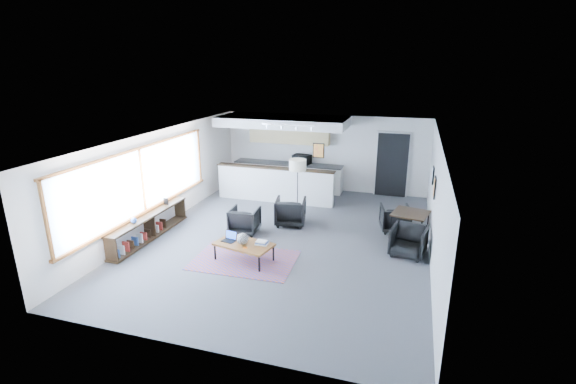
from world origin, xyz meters
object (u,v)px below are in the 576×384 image
(laptop, at_px, (230,238))
(dining_chair_near, at_px, (408,242))
(floor_lamp, at_px, (298,167))
(armchair_right, at_px, (291,210))
(dining_chair_far, at_px, (395,219))
(coffee_table, at_px, (244,245))
(dining_table, at_px, (410,215))
(ceramic_pot, at_px, (243,239))
(book_stack, at_px, (262,243))
(armchair_left, at_px, (245,219))
(microwave, at_px, (302,158))

(laptop, height_order, dining_chair_near, dining_chair_near)
(floor_lamp, height_order, dining_chair_near, floor_lamp)
(armchair_right, height_order, dining_chair_far, armchair_right)
(coffee_table, distance_m, dining_table, 4.25)
(ceramic_pot, bearing_deg, dining_table, 34.10)
(ceramic_pot, height_order, book_stack, ceramic_pot)
(floor_lamp, bearing_deg, dining_chair_near, -28.89)
(book_stack, distance_m, dining_chair_near, 3.39)
(coffee_table, height_order, laptop, laptop)
(armchair_left, distance_m, dining_chair_far, 3.98)
(armchair_right, distance_m, dining_table, 3.17)
(armchair_left, distance_m, dining_chair_near, 4.15)
(armchair_left, bearing_deg, coffee_table, 107.88)
(dining_chair_far, bearing_deg, coffee_table, 28.79)
(coffee_table, distance_m, book_stack, 0.41)
(armchair_left, distance_m, microwave, 4.18)
(microwave, bearing_deg, armchair_left, -86.81)
(microwave, bearing_deg, dining_chair_far, -30.84)
(laptop, height_order, book_stack, laptop)
(ceramic_pot, height_order, dining_chair_far, ceramic_pot)
(book_stack, height_order, dining_chair_far, dining_chair_far)
(armchair_right, relative_size, dining_table, 0.82)
(coffee_table, bearing_deg, armchair_right, 93.23)
(ceramic_pot, height_order, microwave, microwave)
(armchair_left, xyz_separation_m, armchair_right, (0.99, 0.90, 0.04))
(dining_chair_near, bearing_deg, microwave, 142.15)
(armchair_left, height_order, armchair_right, armchair_right)
(coffee_table, height_order, armchair_right, armchair_right)
(floor_lamp, xyz_separation_m, microwave, (-0.55, 2.50, -0.34))
(book_stack, height_order, microwave, microwave)
(floor_lamp, distance_m, dining_chair_far, 3.02)
(book_stack, bearing_deg, dining_chair_near, 22.31)
(armchair_left, xyz_separation_m, microwave, (0.44, 4.08, 0.76))
(armchair_right, height_order, dining_chair_near, armchair_right)
(microwave, bearing_deg, dining_table, -31.83)
(dining_chair_near, xyz_separation_m, dining_chair_far, (-0.38, 1.43, -0.01))
(book_stack, xyz_separation_m, armchair_left, (-1.02, 1.45, -0.09))
(book_stack, xyz_separation_m, dining_chair_far, (2.75, 2.71, -0.14))
(microwave, bearing_deg, dining_chair_near, -39.46)
(book_stack, distance_m, microwave, 5.60)
(book_stack, bearing_deg, floor_lamp, 90.46)
(floor_lamp, bearing_deg, coffee_table, -96.92)
(coffee_table, distance_m, microwave, 5.66)
(ceramic_pot, distance_m, armchair_right, 2.49)
(dining_chair_far, bearing_deg, dining_table, 118.53)
(laptop, height_order, armchair_left, armchair_left)
(armchair_right, bearing_deg, armchair_left, 32.40)
(armchair_left, bearing_deg, armchair_right, -142.04)
(floor_lamp, distance_m, microwave, 2.58)
(ceramic_pot, xyz_separation_m, dining_chair_near, (3.54, 1.40, -0.22))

